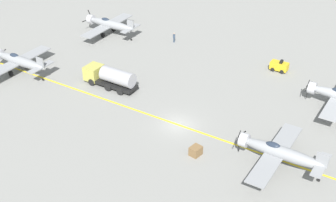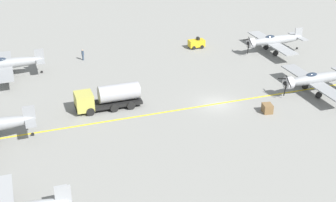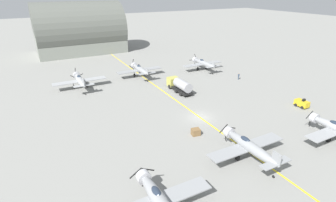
% 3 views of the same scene
% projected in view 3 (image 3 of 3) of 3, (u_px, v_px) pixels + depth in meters
% --- Properties ---
extents(ground_plane, '(400.00, 400.00, 0.00)m').
position_uv_depth(ground_plane, '(200.00, 117.00, 47.49)').
color(ground_plane, gray).
extents(taxiway_stripe, '(0.30, 160.00, 0.01)m').
position_uv_depth(taxiway_stripe, '(200.00, 117.00, 47.49)').
color(taxiway_stripe, yellow).
rests_on(taxiway_stripe, ground).
extents(airplane_far_left, '(12.00, 9.98, 3.79)m').
position_uv_depth(airplane_far_left, '(80.00, 80.00, 60.31)').
color(airplane_far_left, '#989A9D').
rests_on(airplane_far_left, ground).
extents(airplane_near_left, '(12.00, 9.98, 3.65)m').
position_uv_depth(airplane_near_left, '(160.00, 201.00, 26.29)').
color(airplane_near_left, gray).
rests_on(airplane_near_left, ground).
extents(airplane_far_center, '(12.00, 9.98, 3.77)m').
position_uv_depth(airplane_far_center, '(140.00, 69.00, 68.18)').
color(airplane_far_center, gray).
rests_on(airplane_far_center, ground).
extents(airplane_far_right, '(12.00, 9.98, 3.66)m').
position_uv_depth(airplane_far_right, '(203.00, 63.00, 73.74)').
color(airplane_far_right, gray).
rests_on(airplane_far_right, ground).
extents(airplane_near_center, '(12.00, 9.98, 3.65)m').
position_uv_depth(airplane_near_center, '(249.00, 146.00, 35.37)').
color(airplane_near_center, gray).
rests_on(airplane_near_center, ground).
extents(fuel_tanker, '(2.68, 8.00, 2.98)m').
position_uv_depth(fuel_tanker, '(180.00, 85.00, 58.79)').
color(fuel_tanker, black).
rests_on(fuel_tanker, ground).
extents(tow_tractor, '(1.57, 2.60, 1.79)m').
position_uv_depth(tow_tractor, '(302.00, 103.00, 51.34)').
color(tow_tractor, gold).
rests_on(tow_tractor, ground).
extents(ground_crew_walking, '(0.37, 0.37, 1.71)m').
position_uv_depth(ground_crew_walking, '(239.00, 76.00, 66.57)').
color(ground_crew_walking, '#334256').
rests_on(ground_crew_walking, ground).
extents(supply_crate_by_tanker, '(1.47, 1.29, 1.08)m').
position_uv_depth(supply_crate_by_tanker, '(196.00, 132.00, 41.68)').
color(supply_crate_by_tanker, brown).
rests_on(supply_crate_by_tanker, ground).
extents(hangar, '(29.16, 18.51, 18.51)m').
position_uv_depth(hangar, '(80.00, 33.00, 92.51)').
color(hangar, gray).
rests_on(hangar, ground).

